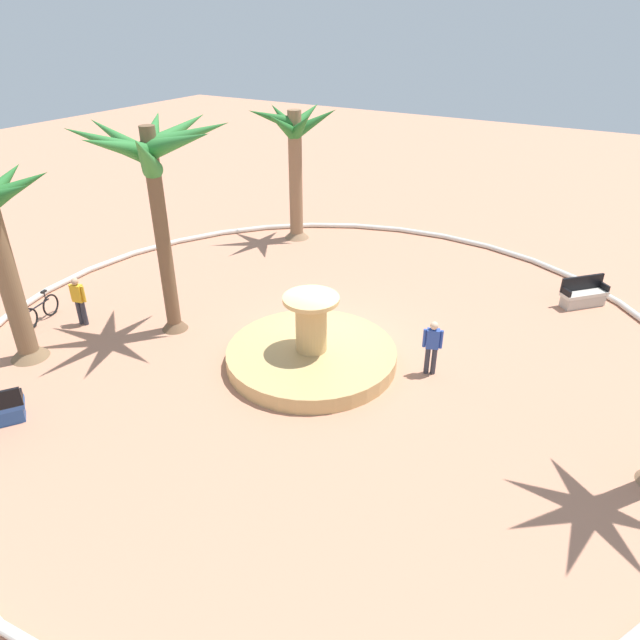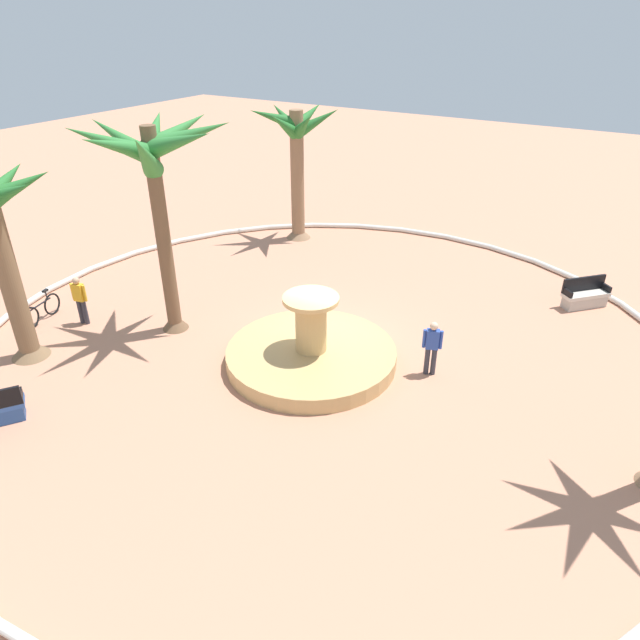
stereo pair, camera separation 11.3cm
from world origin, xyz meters
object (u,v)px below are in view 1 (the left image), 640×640
(palm_tree_by_curb, at_px, (294,149))
(bench_east, at_px, (583,296))
(fountain, at_px, (311,353))
(person_cyclist_helmet, at_px, (79,299))
(person_cyclist_photo, at_px, (432,345))
(palm_tree_far_side, at_px, (153,166))
(bicycle_red_frame, at_px, (40,311))

(palm_tree_by_curb, xyz_separation_m, bench_east, (0.47, 11.75, -3.46))
(fountain, relative_size, person_cyclist_helmet, 2.99)
(palm_tree_by_curb, bearing_deg, fountain, 35.34)
(fountain, bearing_deg, person_cyclist_helmet, -76.34)
(fountain, bearing_deg, person_cyclist_photo, 111.64)
(palm_tree_far_side, bearing_deg, person_cyclist_helmet, -64.72)
(palm_tree_far_side, relative_size, person_cyclist_helmet, 4.00)
(bicycle_red_frame, height_order, person_cyclist_photo, person_cyclist_photo)
(fountain, distance_m, palm_tree_by_curb, 10.57)
(person_cyclist_helmet, bearing_deg, person_cyclist_photo, 106.07)
(palm_tree_far_side, distance_m, bicycle_red_frame, 6.40)
(palm_tree_far_side, xyz_separation_m, bench_east, (-8.18, 10.66, -4.72))
(fountain, distance_m, person_cyclist_helmet, 7.61)
(palm_tree_far_side, height_order, person_cyclist_helmet, palm_tree_far_side)
(bicycle_red_frame, bearing_deg, palm_tree_far_side, 115.20)
(person_cyclist_helmet, relative_size, person_cyclist_photo, 1.00)
(bench_east, bearing_deg, fountain, -37.95)
(palm_tree_far_side, distance_m, person_cyclist_helmet, 5.13)
(palm_tree_far_side, bearing_deg, person_cyclist_photo, 102.62)
(palm_tree_by_curb, distance_m, person_cyclist_helmet, 10.47)
(palm_tree_far_side, height_order, person_cyclist_photo, palm_tree_far_side)
(palm_tree_by_curb, height_order, bench_east, palm_tree_by_curb)
(bicycle_red_frame, bearing_deg, bench_east, 124.51)
(bench_east, xyz_separation_m, bicycle_red_frame, (10.04, -14.60, 0.04))
(bench_east, height_order, bicycle_red_frame, bench_east)
(fountain, xyz_separation_m, person_cyclist_helmet, (1.79, -7.37, 0.59))
(fountain, xyz_separation_m, person_cyclist_photo, (-1.21, 3.06, 0.59))
(palm_tree_far_side, bearing_deg, bench_east, 127.52)
(fountain, relative_size, person_cyclist_photo, 2.97)
(palm_tree_by_curb, distance_m, bicycle_red_frame, 11.42)
(bicycle_red_frame, distance_m, person_cyclist_helmet, 1.47)
(fountain, bearing_deg, palm_tree_by_curb, -144.66)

